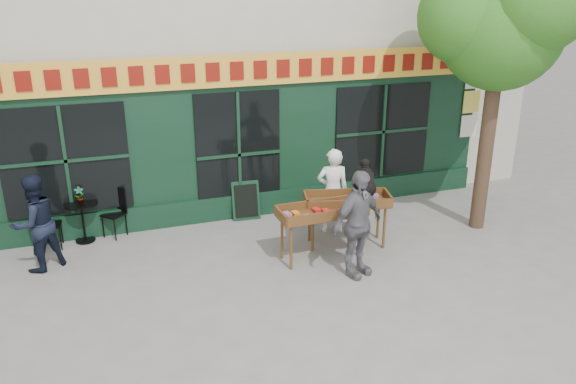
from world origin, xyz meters
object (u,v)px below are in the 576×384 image
Objects in this scene: man_left at (35,223)px; book_cart_right at (322,214)px; woman at (333,191)px; bistro_table at (82,214)px; book_cart_center at (347,203)px; dog at (367,177)px; man_right at (357,224)px.

book_cart_right is at bearing 132.86° from man_left.
woman is 1.10× the size of book_cart_right.
book_cart_center is at bearing -21.14° from bistro_table.
book_cart_center and book_cart_right have the same top height.
man_left is at bearing 11.88° from woman.
dog is 0.36× the size of woman.
book_cart_center is at bearing 138.22° from man_left.
man_right is 5.09m from bistro_table.
book_cart_center is 4.88m from bistro_table.
man_left is at bearing -175.15° from book_cart_center.
man_right is at bearing -93.03° from book_cart_center.
woman is 1.00× the size of man_left.
man_left reaches higher than woman.
book_cart_center is 0.89× the size of man_right.
woman is at bearing 130.69° from dog.
dog is 1.13m from book_cart_right.
man_left is at bearing -175.07° from dog.
man_left reaches higher than book_cart_right.
woman reaches higher than bistro_table.
book_cart_right is 0.91× the size of man_left.
woman is at bearing -13.68° from bistro_table.
bistro_table is at bearing 172.99° from book_cart_center.
woman is (-0.35, 0.70, -0.46)m from dog.
book_cart_right is (-0.99, -0.30, -0.47)m from dog.
woman is 0.92× the size of man_right.
man_right is at bearing 93.16° from woman.
dog is 0.79× the size of bistro_table.
dog is 0.40× the size of book_cart_right.
man_left is (-0.70, -0.90, 0.29)m from bistro_table.
man_left is (-5.24, 0.21, 0.00)m from woman.
book_cart_right is 0.84× the size of man_right.
man_right is 5.28m from man_left.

